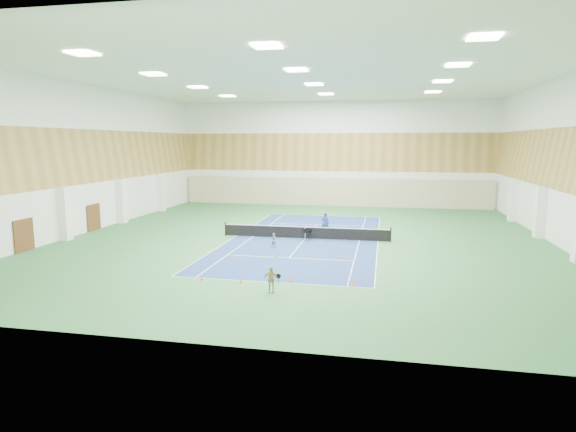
{
  "coord_description": "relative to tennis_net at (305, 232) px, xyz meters",
  "views": [
    {
      "loc": [
        5.81,
        -35.7,
        7.29
      ],
      "look_at": [
        -0.98,
        -1.83,
        2.0
      ],
      "focal_mm": 30.0,
      "sensor_mm": 36.0,
      "label": 1
    }
  ],
  "objects": [
    {
      "name": "wood_cladding",
      "position": [
        0.0,
        0.0,
        7.45
      ],
      "size": [
        36.0,
        40.0,
        8.0
      ],
      "primitive_type": null,
      "color": "#A8813E",
      "rests_on": "room_shell"
    },
    {
      "name": "cone_base_a",
      "position": [
        -3.59,
        -12.23,
        -0.44
      ],
      "size": [
        0.19,
        0.19,
        0.21
      ],
      "primitive_type": "cone",
      "color": "#FF4F0D",
      "rests_on": "ground"
    },
    {
      "name": "cone_svc_b",
      "position": [
        -0.77,
        -6.57,
        -0.44
      ],
      "size": [
        0.19,
        0.19,
        0.21
      ],
      "primitive_type": "cone",
      "color": "#D55D0B",
      "rests_on": "ground"
    },
    {
      "name": "cone_svc_c",
      "position": [
        1.16,
        -5.89,
        -0.46
      ],
      "size": [
        0.17,
        0.17,
        0.19
      ],
      "primitive_type": "cone",
      "color": "#E6550C",
      "rests_on": "ground"
    },
    {
      "name": "door_left_b",
      "position": [
        -17.92,
        0.0,
        0.55
      ],
      "size": [
        0.08,
        1.8,
        2.2
      ],
      "primitive_type": "cube",
      "color": "#593319",
      "rests_on": "ground"
    },
    {
      "name": "coach",
      "position": [
        1.23,
        2.42,
        0.3
      ],
      "size": [
        0.67,
        0.48,
        1.71
      ],
      "primitive_type": "imported",
      "rotation": [
        0.0,
        0.0,
        3.03
      ],
      "color": "navy",
      "rests_on": "ground"
    },
    {
      "name": "cone_base_d",
      "position": [
        4.39,
        -11.41,
        -0.44
      ],
      "size": [
        0.2,
        0.2,
        0.22
      ],
      "primitive_type": "cone",
      "color": "orange",
      "rests_on": "ground"
    },
    {
      "name": "door_left_a",
      "position": [
        -17.92,
        -8.0,
        0.55
      ],
      "size": [
        0.08,
        1.8,
        2.2
      ],
      "primitive_type": "cube",
      "color": "#593319",
      "rests_on": "ground"
    },
    {
      "name": "room_shell",
      "position": [
        0.0,
        0.0,
        5.45
      ],
      "size": [
        36.0,
        40.0,
        12.0
      ],
      "primitive_type": null,
      "color": "white",
      "rests_on": "ground"
    },
    {
      "name": "cone_base_c",
      "position": [
        1.07,
        -11.49,
        -0.43
      ],
      "size": [
        0.22,
        0.22,
        0.24
      ],
      "primitive_type": "cone",
      "color": "orange",
      "rests_on": "ground"
    },
    {
      "name": "child_apron",
      "position": [
        0.5,
        -13.49,
        0.1
      ],
      "size": [
        0.81,
        0.45,
        1.3
      ],
      "primitive_type": "imported",
      "rotation": [
        0.0,
        0.0,
        0.18
      ],
      "color": "tan",
      "rests_on": "ground"
    },
    {
      "name": "ground",
      "position": [
        0.0,
        0.0,
        -0.55
      ],
      "size": [
        40.0,
        40.0,
        0.0
      ],
      "primitive_type": "plane",
      "color": "#2D6937",
      "rests_on": "ground"
    },
    {
      "name": "ball_cart",
      "position": [
        0.25,
        -0.6,
        -0.11
      ],
      "size": [
        0.58,
        0.58,
        0.87
      ],
      "primitive_type": null,
      "rotation": [
        0.0,
        0.0,
        -0.16
      ],
      "color": "black",
      "rests_on": "ground"
    },
    {
      "name": "cone_base_b",
      "position": [
        -1.4,
        -12.28,
        -0.44
      ],
      "size": [
        0.2,
        0.2,
        0.22
      ],
      "primitive_type": "cone",
      "color": "orange",
      "rests_on": "ground"
    },
    {
      "name": "child_court",
      "position": [
        -1.65,
        -3.44,
        -0.05
      ],
      "size": [
        0.54,
        0.46,
        0.99
      ],
      "primitive_type": "imported",
      "rotation": [
        0.0,
        0.0,
        0.18
      ],
      "color": "gray",
      "rests_on": "ground"
    },
    {
      "name": "cone_svc_a",
      "position": [
        -3.7,
        -6.74,
        -0.44
      ],
      "size": [
        0.21,
        0.21,
        0.23
      ],
      "primitive_type": "cone",
      "color": "#FF5C0D",
      "rests_on": "ground"
    },
    {
      "name": "cone_svc_d",
      "position": [
        3.29,
        -5.89,
        -0.44
      ],
      "size": [
        0.2,
        0.2,
        0.22
      ],
      "primitive_type": "cone",
      "color": "#F05F0C",
      "rests_on": "ground"
    },
    {
      "name": "tennis_net",
      "position": [
        0.0,
        0.0,
        0.0
      ],
      "size": [
        12.8,
        0.1,
        1.1
      ],
      "primitive_type": null,
      "color": "black",
      "rests_on": "ground"
    },
    {
      "name": "ceiling_light_grid",
      "position": [
        0.0,
        0.0,
        11.37
      ],
      "size": [
        21.4,
        25.4,
        0.06
      ],
      "primitive_type": null,
      "color": "white",
      "rests_on": "room_shell"
    },
    {
      "name": "back_curtain",
      "position": [
        0.0,
        19.75,
        1.05
      ],
      "size": [
        35.4,
        0.16,
        3.2
      ],
      "primitive_type": "cube",
      "color": "#C6B793",
      "rests_on": "ground"
    },
    {
      "name": "court_surface",
      "position": [
        0.0,
        0.0,
        -0.55
      ],
      "size": [
        10.97,
        23.77,
        0.01
      ],
      "primitive_type": "cube",
      "color": "navy",
      "rests_on": "ground"
    },
    {
      "name": "tennis_balls_scatter",
      "position": [
        0.0,
        0.0,
        -0.5
      ],
      "size": [
        10.57,
        22.77,
        0.07
      ],
      "primitive_type": null,
      "color": "#BBD123",
      "rests_on": "ground"
    }
  ]
}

